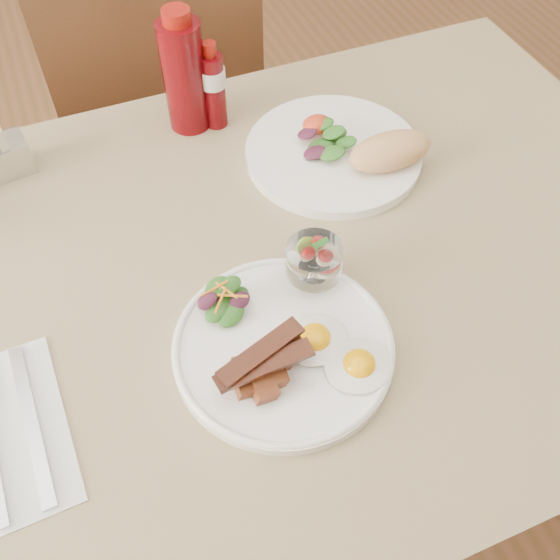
% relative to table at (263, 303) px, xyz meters
% --- Properties ---
extents(table, '(1.33, 0.88, 0.75)m').
position_rel_table_xyz_m(table, '(0.00, 0.00, 0.00)').
color(table, '#54301A').
rests_on(table, ground).
extents(chair_far, '(0.42, 0.42, 0.93)m').
position_rel_table_xyz_m(chair_far, '(0.00, 0.66, -0.14)').
color(chair_far, '#54301A').
rests_on(chair_far, ground).
extents(main_plate, '(0.28, 0.28, 0.02)m').
position_rel_table_xyz_m(main_plate, '(-0.02, -0.14, 0.10)').
color(main_plate, white).
rests_on(main_plate, table).
extents(fried_eggs, '(0.14, 0.16, 0.02)m').
position_rel_table_xyz_m(fried_eggs, '(0.03, -0.18, 0.11)').
color(fried_eggs, white).
rests_on(fried_eggs, main_plate).
extents(bacon_potato_pile, '(0.12, 0.08, 0.05)m').
position_rel_table_xyz_m(bacon_potato_pile, '(-0.06, -0.18, 0.13)').
color(bacon_potato_pile, maroon).
rests_on(bacon_potato_pile, main_plate).
extents(side_salad, '(0.08, 0.07, 0.04)m').
position_rel_table_xyz_m(side_salad, '(-0.07, -0.06, 0.12)').
color(side_salad, '#1E4F15').
rests_on(side_salad, main_plate).
extents(fruit_cup, '(0.08, 0.08, 0.08)m').
position_rel_table_xyz_m(fruit_cup, '(0.05, -0.06, 0.15)').
color(fruit_cup, white).
rests_on(fruit_cup, main_plate).
extents(second_plate, '(0.29, 0.29, 0.07)m').
position_rel_table_xyz_m(second_plate, '(0.21, 0.16, 0.11)').
color(second_plate, white).
rests_on(second_plate, table).
extents(ketchup_bottle, '(0.07, 0.07, 0.21)m').
position_rel_table_xyz_m(ketchup_bottle, '(0.00, 0.34, 0.19)').
color(ketchup_bottle, '#510408').
rests_on(ketchup_bottle, table).
extents(hot_sauce_bottle, '(0.04, 0.04, 0.15)m').
position_rel_table_xyz_m(hot_sauce_bottle, '(0.04, 0.32, 0.16)').
color(hot_sauce_bottle, '#510408').
rests_on(hot_sauce_bottle, table).
extents(napkin_cutlery, '(0.14, 0.23, 0.01)m').
position_rel_table_xyz_m(napkin_cutlery, '(-0.36, -0.12, 0.09)').
color(napkin_cutlery, white).
rests_on(napkin_cutlery, table).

